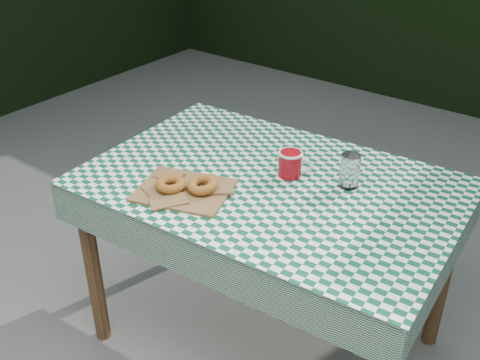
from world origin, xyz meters
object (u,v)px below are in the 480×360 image
Objects in this scene: paper_bag at (184,190)px; coffee_mug at (290,164)px; table at (268,267)px; drinking_glass at (350,171)px.

coffee_mug is (0.22, 0.31, 0.04)m from paper_bag.
coffee_mug is at bearing 64.08° from table.
table is at bearing 50.56° from paper_bag.
coffee_mug is (0.03, 0.08, 0.43)m from table.
coffee_mug reaches higher than paper_bag.
drinking_glass is (0.43, 0.37, 0.05)m from paper_bag.
paper_bag is at bearing -139.10° from drinking_glass.
table is 0.49m from paper_bag.
coffee_mug is at bearing 54.16° from paper_bag.
drinking_glass is at bearing 26.30° from table.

